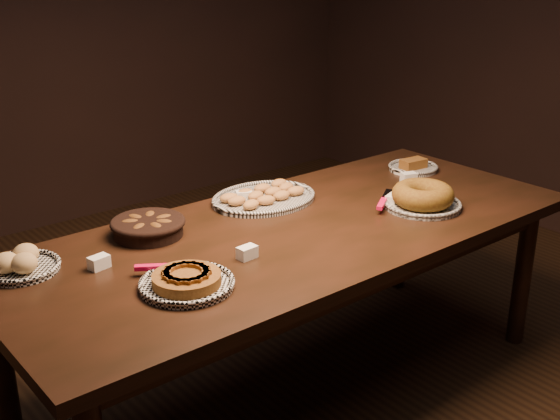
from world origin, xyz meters
TOP-DOWN VIEW (x-y plane):
  - ground at (0.00, 0.00)m, footprint 5.00×5.00m
  - buffet_table at (0.00, 0.00)m, footprint 2.40×1.00m
  - apple_tart_plate at (-0.61, -0.17)m, footprint 0.32×0.35m
  - madeleine_platter at (0.09, 0.32)m, footprint 0.48×0.39m
  - bundt_cake_plate at (0.56, -0.17)m, footprint 0.38×0.38m
  - croissant_basket at (-0.49, 0.30)m, footprint 0.34×0.34m
  - bread_roll_plate at (-0.99, 0.29)m, footprint 0.27×0.27m
  - loaf_plate at (0.94, 0.20)m, footprint 0.25×0.25m
  - tent_cards at (0.04, 0.09)m, footprint 1.63×0.55m

SIDE VIEW (x-z plane):
  - ground at x=0.00m, z-range 0.00..0.00m
  - buffet_table at x=0.00m, z-range 0.30..1.05m
  - loaf_plate at x=0.94m, z-range 0.74..0.80m
  - madeleine_platter at x=0.09m, z-range 0.74..0.80m
  - tent_cards at x=0.04m, z-range 0.75..0.79m
  - apple_tart_plate at x=-0.61m, z-range 0.74..0.80m
  - bread_roll_plate at x=-0.99m, z-range 0.74..0.82m
  - croissant_basket at x=-0.49m, z-range 0.76..0.83m
  - bundt_cake_plate at x=0.56m, z-range 0.74..0.85m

